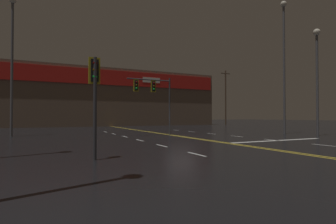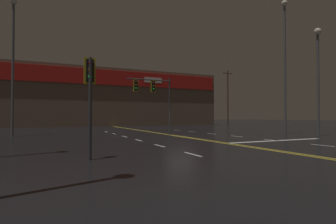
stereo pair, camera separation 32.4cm
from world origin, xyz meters
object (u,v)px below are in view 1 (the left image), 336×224
Objects in this scene: streetlight_median_approach at (317,67)px; streetlight_far_left at (284,52)px; streetlight_near_right at (12,49)px; traffic_signal_median at (152,91)px; traffic_signal_corner_southwest at (95,84)px.

streetlight_far_left reaches higher than streetlight_median_approach.
streetlight_near_right is 23.67m from streetlight_far_left.
traffic_signal_median is 12.95m from streetlight_far_left.
streetlight_near_right is 0.91× the size of streetlight_far_left.
traffic_signal_median is at bearing 153.22° from streetlight_median_approach.
streetlight_median_approach is at bearing -23.89° from streetlight_near_right.
streetlight_median_approach is (12.28, -6.20, 2.00)m from traffic_signal_median.
streetlight_median_approach is at bearing 13.02° from traffic_signal_corner_southwest.
streetlight_near_right is 25.08m from streetlight_median_approach.
traffic_signal_median is at bearing 58.05° from traffic_signal_corner_southwest.
streetlight_near_right reaches higher than streetlight_median_approach.
streetlight_far_left is at bearing -17.55° from streetlight_near_right.
streetlight_median_approach is at bearing -83.53° from streetlight_far_left.
streetlight_near_right is at bearing 159.61° from traffic_signal_median.
traffic_signal_median is 12.48m from traffic_signal_corner_southwest.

